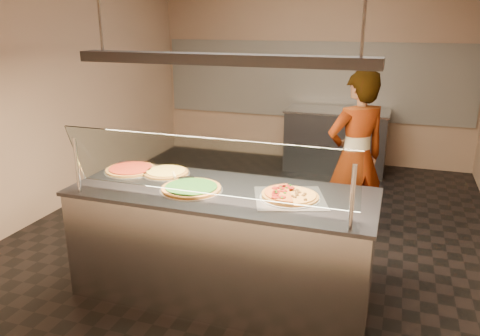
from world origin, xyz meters
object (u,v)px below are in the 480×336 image
(serving_counter, at_px, (223,243))
(sneeze_guard, at_px, (204,167))
(half_pizza_pepperoni, at_px, (277,193))
(heat_lamp_housing, at_px, (220,59))
(pizza_cheese, at_px, (166,172))
(half_pizza_sausage, at_px, (303,197))
(perforated_tray, at_px, (290,198))
(pizza_spatula, at_px, (179,176))
(pizza_spinach, at_px, (191,188))
(worker, at_px, (355,158))
(prep_table, at_px, (336,140))
(pizza_tomato, at_px, (131,169))

(serving_counter, xyz_separation_m, sneeze_guard, (0.00, -0.34, 0.76))
(half_pizza_pepperoni, bearing_deg, heat_lamp_housing, -179.91)
(pizza_cheese, relative_size, heat_lamp_housing, 0.18)
(half_pizza_sausage, bearing_deg, pizza_cheese, 169.53)
(serving_counter, relative_size, perforated_tray, 3.67)
(half_pizza_sausage, bearing_deg, serving_counter, -179.97)
(pizza_spatula, bearing_deg, sneeze_guard, -47.45)
(half_pizza_pepperoni, xyz_separation_m, pizza_spatula, (-0.89, 0.13, -0.01))
(sneeze_guard, bearing_deg, half_pizza_pepperoni, 37.39)
(half_pizza_pepperoni, height_order, pizza_spinach, half_pizza_pepperoni)
(pizza_spatula, bearing_deg, worker, 43.65)
(prep_table, bearing_deg, half_pizza_sausage, -86.30)
(serving_counter, distance_m, heat_lamp_housing, 1.48)
(pizza_spinach, distance_m, pizza_spatula, 0.29)
(serving_counter, height_order, pizza_tomato, pizza_tomato)
(pizza_tomato, bearing_deg, half_pizza_sausage, -7.42)
(half_pizza_pepperoni, bearing_deg, half_pizza_sausage, -0.10)
(prep_table, bearing_deg, serving_counter, -96.20)
(pizza_tomato, distance_m, prep_table, 3.86)
(pizza_spinach, bearing_deg, prep_table, 80.53)
(pizza_spinach, distance_m, worker, 1.87)
(pizza_tomato, bearing_deg, heat_lamp_housing, -12.41)
(heat_lamp_housing, bearing_deg, worker, 57.31)
(half_pizza_pepperoni, distance_m, worker, 1.48)
(pizza_tomato, xyz_separation_m, pizza_spatula, (0.52, -0.08, 0.01))
(worker, xyz_separation_m, heat_lamp_housing, (-0.91, -1.41, 1.06))
(serving_counter, height_order, half_pizza_pepperoni, half_pizza_pepperoni)
(half_pizza_sausage, height_order, prep_table, half_pizza_sausage)
(pizza_cheese, distance_m, worker, 1.92)
(serving_counter, xyz_separation_m, pizza_spinach, (-0.23, -0.07, 0.48))
(perforated_tray, relative_size, pizza_spinach, 1.31)
(serving_counter, relative_size, half_pizza_pepperoni, 5.10)
(worker, bearing_deg, perforated_tray, 38.19)
(pizza_spatula, bearing_deg, pizza_spinach, -44.94)
(half_pizza_pepperoni, bearing_deg, pizza_spatula, 171.61)
(half_pizza_pepperoni, distance_m, half_pizza_sausage, 0.21)
(pizza_tomato, bearing_deg, half_pizza_pepperoni, -8.48)
(pizza_spinach, xyz_separation_m, worker, (1.14, 1.48, -0.06))
(serving_counter, height_order, pizza_cheese, pizza_cheese)
(half_pizza_pepperoni, distance_m, pizza_tomato, 1.42)
(half_pizza_sausage, distance_m, pizza_spinach, 0.89)
(sneeze_guard, xyz_separation_m, half_pizza_sausage, (0.66, 0.34, -0.27))
(pizza_tomato, bearing_deg, pizza_cheese, 4.18)
(pizza_spinach, xyz_separation_m, pizza_spatula, (-0.20, 0.20, 0.01))
(serving_counter, relative_size, pizza_spatula, 9.04)
(serving_counter, bearing_deg, half_pizza_sausage, 0.03)
(perforated_tray, height_order, heat_lamp_housing, heat_lamp_housing)
(half_pizza_pepperoni, xyz_separation_m, pizza_cheese, (-1.07, 0.23, -0.02))
(perforated_tray, relative_size, half_pizza_sausage, 1.39)
(sneeze_guard, relative_size, pizza_spatula, 8.14)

